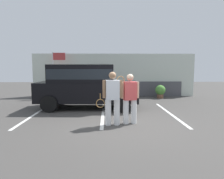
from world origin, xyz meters
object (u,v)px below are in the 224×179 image
Objects in this scene: tennis_player_man at (112,98)px; flag_pole at (56,66)px; parked_suv at (86,84)px; tennis_player_woman at (130,98)px; potted_plant_by_porch at (160,91)px.

flag_pole reaches higher than tennis_player_man.
flag_pole is (-2.20, 3.32, 0.86)m from parked_suv.
tennis_player_woman reaches higher than potted_plant_by_porch.
tennis_player_man is at bearing -61.29° from flag_pole.
tennis_player_man is (1.18, -2.86, -0.23)m from parked_suv.
tennis_player_man is 0.62× the size of flag_pole.
tennis_player_woman is at bearing -56.48° from flag_pole.
parked_suv reaches higher than potted_plant_by_porch.
parked_suv is 5.64× the size of potted_plant_by_porch.
parked_suv is 5.31m from potted_plant_by_porch.
flag_pole is (-3.38, 6.18, 1.09)m from tennis_player_man.
tennis_player_man is 7.13m from flag_pole.
tennis_player_man is 1.04× the size of tennis_player_woman.
tennis_player_woman is 6.24m from potted_plant_by_porch.
parked_suv is at bearing -145.63° from potted_plant_by_porch.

